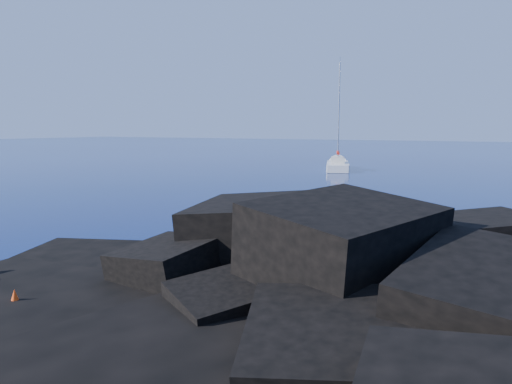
# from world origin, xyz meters

# --- Properties ---
(headland) EXTENTS (24.00, 24.00, 3.60)m
(headland) POSITION_xyz_m (13.00, 3.00, 0.00)
(headland) COLOR black
(headland) RESTS_ON ground
(beach) EXTENTS (9.08, 6.86, 0.70)m
(beach) POSITION_xyz_m (4.50, 0.50, 0.00)
(beach) COLOR black
(beach) RESTS_ON ground
(surf_foam) EXTENTS (10.00, 8.00, 0.06)m
(surf_foam) POSITION_xyz_m (5.00, 5.00, 0.00)
(surf_foam) COLOR white
(surf_foam) RESTS_ON ground
(sailboat) EXTENTS (7.23, 13.37, 13.88)m
(sailboat) POSITION_xyz_m (-4.32, 52.35, 0.00)
(sailboat) COLOR silver
(sailboat) RESTS_ON ground
(towel) EXTENTS (2.09, 1.58, 0.05)m
(towel) POSITION_xyz_m (5.55, -0.42, 0.37)
(towel) COLOR white
(towel) RESTS_ON beach
(sunbather) EXTENTS (1.61, 0.99, 0.21)m
(sunbather) POSITION_xyz_m (5.55, -0.42, 0.51)
(sunbather) COLOR tan
(sunbather) RESTS_ON towel
(marker_cone) EXTENTS (0.41, 0.41, 0.60)m
(marker_cone) POSITION_xyz_m (5.51, -0.92, 0.65)
(marker_cone) COLOR #FF450D
(marker_cone) RESTS_ON beach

